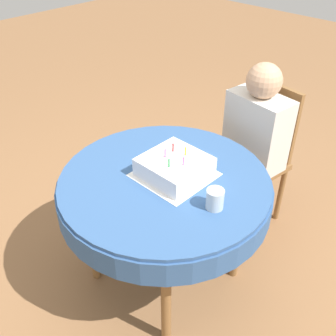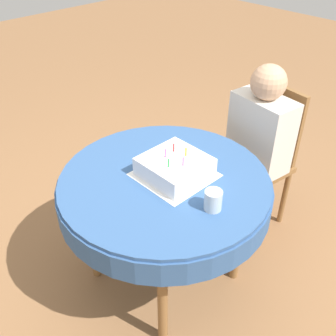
% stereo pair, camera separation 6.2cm
% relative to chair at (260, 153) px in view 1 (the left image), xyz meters
% --- Properties ---
extents(ground_plane, '(12.00, 12.00, 0.00)m').
position_rel_chair_xyz_m(ground_plane, '(-0.05, -0.84, -0.51)').
color(ground_plane, '#8C603D').
extents(dining_table, '(1.08, 1.08, 0.73)m').
position_rel_chair_xyz_m(dining_table, '(-0.05, -0.84, 0.14)').
color(dining_table, '#335689').
rests_on(dining_table, ground_plane).
extents(chair, '(0.41, 0.41, 0.95)m').
position_rel_chair_xyz_m(chair, '(0.00, 0.00, 0.00)').
color(chair, brown).
rests_on(chair, ground_plane).
extents(person, '(0.40, 0.34, 1.13)m').
position_rel_chair_xyz_m(person, '(-0.01, -0.09, 0.18)').
color(person, tan).
rests_on(person, ground_plane).
extents(napkin, '(0.35, 0.35, 0.00)m').
position_rel_chair_xyz_m(napkin, '(-0.03, -0.79, 0.23)').
color(napkin, white).
rests_on(napkin, dining_table).
extents(birthday_cake, '(0.30, 0.30, 0.14)m').
position_rel_chair_xyz_m(birthday_cake, '(-0.03, -0.79, 0.28)').
color(birthday_cake, white).
rests_on(birthday_cake, dining_table).
extents(drinking_glass, '(0.08, 0.08, 0.10)m').
position_rel_chair_xyz_m(drinking_glass, '(0.27, -0.84, 0.28)').
color(drinking_glass, silver).
rests_on(drinking_glass, dining_table).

